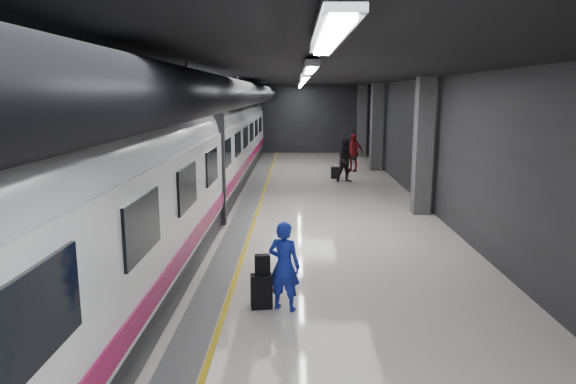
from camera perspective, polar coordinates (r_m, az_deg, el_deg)
ground at (r=15.43m, az=-0.49°, el=-4.01°), size 40.00×40.00×0.00m
platform_hall at (r=15.88m, az=-1.48°, el=9.34°), size 10.02×40.02×4.51m
train at (r=15.45m, az=-12.65°, el=3.57°), size 3.05×38.00×4.05m
traveler_main at (r=9.53m, az=-0.43°, el=-8.22°), size 0.72×0.59×1.69m
suitcase_main at (r=9.79m, az=-2.97°, el=-10.96°), size 0.43×0.31×0.65m
shoulder_bag at (r=9.63m, az=-2.86°, el=-8.06°), size 0.30×0.19×0.38m
traveler_far_a at (r=23.43m, az=6.52°, el=3.49°), size 1.09×0.93×1.96m
traveler_far_b at (r=26.74m, az=7.23°, el=4.38°), size 1.23×1.01×1.96m
suitcase_far at (r=24.41m, az=5.25°, el=2.15°), size 0.39×0.26×0.56m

